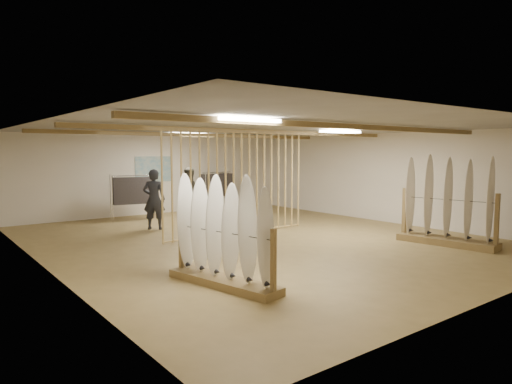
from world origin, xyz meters
TOP-DOWN VIEW (x-y plane):
  - floor at (0.00, 0.00)m, footprint 12.00×12.00m
  - ceiling at (0.00, 0.00)m, footprint 12.00×12.00m
  - wall_back at (0.00, 6.00)m, footprint 12.00×0.00m
  - wall_front at (0.00, -6.00)m, footprint 12.00×0.00m
  - wall_left at (-5.00, 0.00)m, footprint 0.00×12.00m
  - wall_right at (5.00, 0.00)m, footprint 0.00×12.00m
  - ceiling_slats at (0.00, 0.00)m, footprint 9.50×6.12m
  - light_panels at (0.00, 0.00)m, footprint 1.20×0.35m
  - bamboo_partition at (0.00, 0.80)m, footprint 4.45×0.05m
  - poster at (0.00, 5.98)m, footprint 1.40×0.03m
  - rack_left at (-2.93, -2.92)m, footprint 0.93×2.28m
  - rack_right at (3.16, -3.37)m, footprint 0.91×2.34m
  - clothing_rack_a at (-1.26, 4.79)m, footprint 1.39×0.60m
  - clothing_rack_b at (2.28, 5.40)m, footprint 1.38×0.52m
  - shopper_a at (-1.44, 2.90)m, footprint 0.86×0.83m
  - shopper_b at (0.04, 3.40)m, footprint 1.12×0.98m

SIDE VIEW (x-z plane):
  - floor at x=0.00m, z-range 0.00..0.00m
  - rack_left at x=-2.93m, z-range -0.28..1.51m
  - rack_right at x=3.16m, z-range -0.35..1.82m
  - clothing_rack_b at x=2.28m, z-range 0.22..1.71m
  - clothing_rack_a at x=-1.26m, z-range 0.23..1.73m
  - shopper_a at x=-1.44m, z-range 0.00..1.96m
  - shopper_b at x=0.04m, z-range 0.00..1.97m
  - bamboo_partition at x=0.00m, z-range 0.01..2.79m
  - wall_back at x=0.00m, z-range -4.60..7.40m
  - wall_front at x=0.00m, z-range -4.60..7.40m
  - wall_left at x=-5.00m, z-range -4.60..7.40m
  - wall_right at x=5.00m, z-range -4.60..7.40m
  - poster at x=0.00m, z-range 1.15..2.05m
  - ceiling_slats at x=0.00m, z-range 2.67..2.77m
  - light_panels at x=0.00m, z-range 2.71..2.77m
  - ceiling at x=0.00m, z-range 2.80..2.80m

